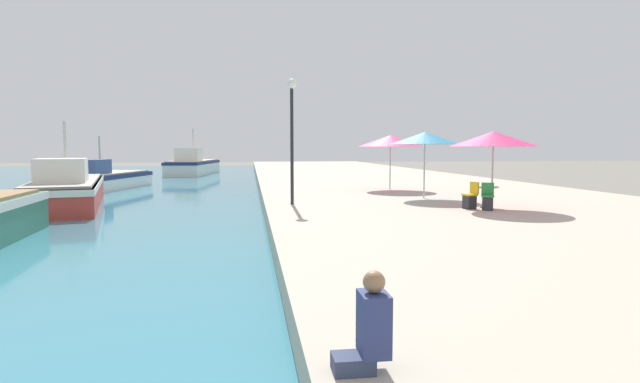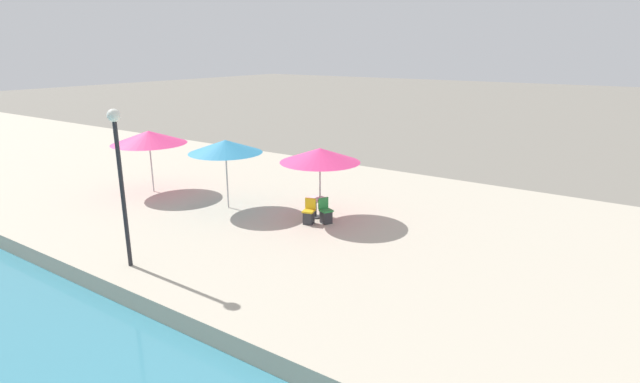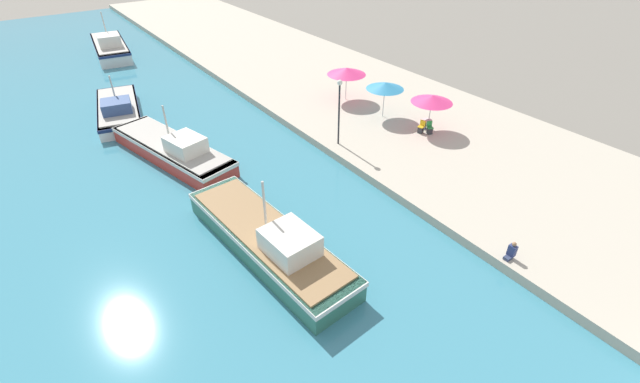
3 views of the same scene
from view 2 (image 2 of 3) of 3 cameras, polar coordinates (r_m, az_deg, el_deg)
The scene contains 8 objects.
quay_promenade at distance 30.98m, azimuth -25.40°, elevation 2.56°, with size 16.00×90.00×0.58m.
cafe_umbrella_pink at distance 18.16m, azimuth -0.00°, elevation 4.18°, with size 2.96×2.96×2.64m.
cafe_umbrella_white at distance 19.61m, azimuth -10.77°, elevation 5.08°, with size 2.86×2.86×2.73m.
cafe_umbrella_striped at distance 22.80m, azimuth -18.99°, elevation 5.88°, with size 3.20×3.20×2.71m.
cafe_table at distance 18.59m, azimuth -0.51°, elevation -1.41°, with size 0.80×0.80×0.74m.
cafe_chair_left at distance 18.01m, azimuth -1.28°, elevation -2.70°, with size 0.52×0.50×0.91m.
cafe_chair_right at distance 18.07m, azimuth 0.66°, elevation -2.63°, with size 0.54×0.56×0.91m.
lamppost at distance 14.83m, azimuth -21.99°, elevation 3.12°, with size 0.36×0.36×4.56m.
Camera 2 is at (-6.89, 10.61, 6.70)m, focal length 28.00 mm.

